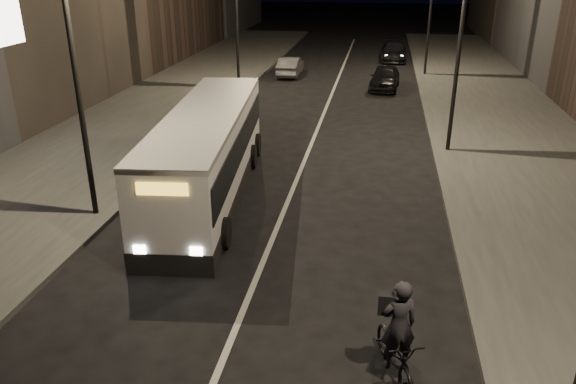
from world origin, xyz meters
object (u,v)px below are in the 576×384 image
at_px(cyclist_on_bicycle, 396,345).
at_px(car_far, 394,51).
at_px(car_mid, 290,66).
at_px(streetlight_left_near, 80,38).
at_px(city_bus, 208,150).
at_px(car_near, 385,78).
at_px(streetlight_right_mid, 456,16).

height_order(cyclist_on_bicycle, car_far, cyclist_on_bicycle).
bearing_deg(car_mid, streetlight_left_near, 84.18).
height_order(car_mid, car_far, car_far).
xyz_separation_m(streetlight_left_near, car_mid, (2.09, 22.64, -4.73)).
xyz_separation_m(car_mid, car_far, (6.84, 7.21, 0.05)).
bearing_deg(city_bus, car_near, 65.92).
bearing_deg(car_near, streetlight_right_mid, -74.00).
bearing_deg(car_mid, streetlight_right_mid, 119.81).
xyz_separation_m(car_near, car_mid, (-6.22, 3.06, -0.06)).
xyz_separation_m(streetlight_left_near, cyclist_on_bicycle, (8.67, -5.67, -4.63)).
relative_size(streetlight_left_near, car_far, 1.73).
distance_m(city_bus, car_far, 28.24).
relative_size(streetlight_left_near, car_mid, 2.12).
height_order(streetlight_left_near, car_mid, streetlight_left_near).
height_order(streetlight_right_mid, car_near, streetlight_right_mid).
xyz_separation_m(city_bus, car_mid, (-0.55, 20.30, -0.92)).
bearing_deg(car_far, streetlight_left_near, -106.74).
bearing_deg(city_bus, car_far, 71.25).
relative_size(car_near, car_mid, 1.06).
relative_size(cyclist_on_bicycle, car_mid, 0.57).
bearing_deg(city_bus, streetlight_right_mid, 29.32).
height_order(streetlight_left_near, city_bus, streetlight_left_near).
relative_size(streetlight_left_near, city_bus, 0.76).
bearing_deg(cyclist_on_bicycle, streetlight_left_near, 127.96).
bearing_deg(streetlight_right_mid, cyclist_on_bicycle, -98.28).
bearing_deg(city_bus, cyclist_on_bicycle, -58.90).
height_order(city_bus, car_far, city_bus).
bearing_deg(streetlight_right_mid, streetlight_left_near, -143.12).
bearing_deg(city_bus, streetlight_left_near, -144.32).
height_order(city_bus, cyclist_on_bicycle, city_bus).
bearing_deg(car_far, city_bus, -102.96).
bearing_deg(cyclist_on_bicycle, car_far, 70.70).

